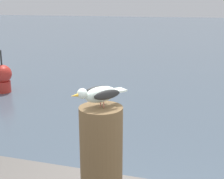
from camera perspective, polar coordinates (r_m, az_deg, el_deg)
mooring_post at (r=2.16m, az=-1.94°, el=-13.51°), size 0.28×0.28×0.82m
seagull at (r=1.97m, az=-2.23°, el=-0.78°), size 0.28×0.34×0.14m
channel_buoy at (r=10.33m, az=-19.19°, el=2.10°), size 0.56×0.56×1.33m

